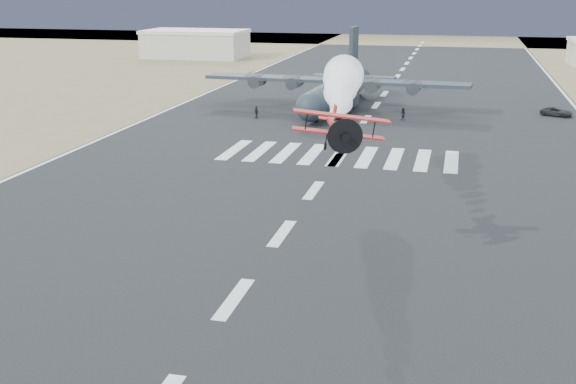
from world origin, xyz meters
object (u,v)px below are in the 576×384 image
at_px(crew_a, 346,106).
at_px(crew_b, 403,114).
at_px(crew_c, 321,110).
at_px(crew_h, 345,113).
at_px(transport_aircraft, 337,89).
at_px(crew_d, 256,112).
at_px(support_vehicle, 557,112).
at_px(crew_f, 348,112).
at_px(crew_e, 351,112).
at_px(hangar_left, 196,43).
at_px(crew_g, 334,110).
at_px(aerobatic_biplane, 338,127).

distance_m(crew_a, crew_b, 9.41).
distance_m(crew_c, crew_h, 3.71).
distance_m(transport_aircraft, crew_d, 14.36).
relative_size(support_vehicle, crew_f, 2.64).
relative_size(crew_c, crew_d, 1.07).
distance_m(crew_e, crew_h, 1.13).
xyz_separation_m(hangar_left, crew_a, (48.56, -68.48, -2.46)).
distance_m(crew_d, crew_g, 11.21).
xyz_separation_m(crew_a, crew_e, (1.26, -3.77, -0.16)).
distance_m(crew_b, crew_g, 9.96).
xyz_separation_m(crew_a, crew_f, (0.90, -4.29, -0.12)).
bearing_deg(crew_f, hangar_left, -175.59).
height_order(aerobatic_biplane, crew_c, aerobatic_biplane).
height_order(crew_b, crew_g, crew_b).
xyz_separation_m(crew_d, crew_g, (10.13, 4.80, -0.03)).
bearing_deg(support_vehicle, crew_h, 133.52).
xyz_separation_m(crew_b, crew_h, (-7.88, -0.56, -0.02)).
bearing_deg(crew_f, aerobatic_biplane, -21.69).
height_order(crew_c, crew_f, crew_c).
bearing_deg(aerobatic_biplane, crew_a, 89.32).
bearing_deg(crew_d, crew_f, 54.47).
xyz_separation_m(aerobatic_biplane, support_vehicle, (20.45, 64.11, -9.27)).
bearing_deg(crew_d, crew_h, 53.09).
distance_m(hangar_left, crew_d, 84.30).
bearing_deg(support_vehicle, crew_b, 138.14).
bearing_deg(hangar_left, crew_d, -63.89).
relative_size(transport_aircraft, crew_a, 20.77).
bearing_deg(crew_a, crew_b, 45.95).
xyz_separation_m(hangar_left, transport_aircraft, (46.58, -65.10, -0.49)).
relative_size(crew_b, crew_g, 1.07).
height_order(hangar_left, crew_f, hangar_left).
xyz_separation_m(hangar_left, crew_c, (45.56, -72.17, -2.52)).
height_order(crew_a, crew_f, crew_a).
bearing_deg(hangar_left, aerobatic_biplane, -65.92).
height_order(support_vehicle, crew_g, crew_g).
xyz_separation_m(transport_aircraft, crew_c, (-1.02, -7.07, -2.03)).
bearing_deg(transport_aircraft, crew_f, -65.36).
relative_size(hangar_left, crew_e, 15.53).
xyz_separation_m(crew_f, crew_h, (-0.32, -0.38, 0.02)).
bearing_deg(crew_e, crew_h, -141.79).
bearing_deg(aerobatic_biplane, crew_b, 81.31).
distance_m(crew_b, crew_f, 7.57).
relative_size(crew_g, crew_h, 0.95).
distance_m(crew_f, crew_h, 0.50).
relative_size(crew_c, crew_g, 1.11).
distance_m(crew_b, crew_c, 11.47).
bearing_deg(hangar_left, crew_f, -55.80).
height_order(crew_a, crew_d, crew_a).
bearing_deg(hangar_left, support_vehicle, -39.55).
height_order(hangar_left, support_vehicle, hangar_left).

